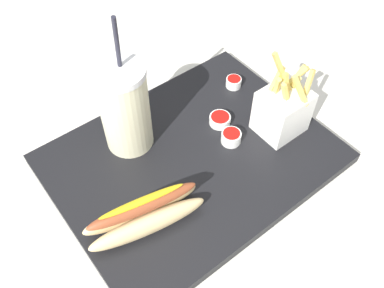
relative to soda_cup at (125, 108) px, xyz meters
The scene contains 8 objects.
ground_plane 0.16m from the soda_cup, 54.55° to the right, with size 2.40×2.40×0.02m, color silver.
food_tray 0.15m from the soda_cup, 54.55° to the right, with size 0.46×0.36×0.02m, color black.
soda_cup is the anchor object (origin of this frame).
fries_basket 0.27m from the soda_cup, 31.55° to the right, with size 0.08×0.07×0.16m.
hot_dog_1 0.18m from the soda_cup, 114.58° to the right, with size 0.19×0.09×0.07m.
ketchup_cup_1 0.18m from the soda_cup, 23.21° to the right, with size 0.04×0.04×0.02m.
ketchup_cup_2 0.25m from the soda_cup, ahead, with size 0.03×0.03×0.02m.
ketchup_cup_3 0.19m from the soda_cup, 38.48° to the right, with size 0.04×0.04×0.02m.
Camera 1 is at (-0.26, -0.34, 0.58)m, focal length 38.46 mm.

